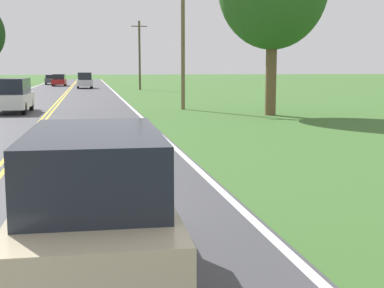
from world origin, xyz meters
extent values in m
cylinder|color=brown|center=(7.97, 32.29, 4.33)|extent=(0.24, 0.24, 8.66)
cylinder|color=brown|center=(8.11, 61.95, 3.92)|extent=(0.24, 0.24, 7.84)
cube|color=brown|center=(8.11, 61.95, 7.24)|extent=(1.80, 0.12, 0.10)
cylinder|color=brown|center=(11.93, 27.39, 2.19)|extent=(0.59, 0.59, 4.38)
cylinder|color=black|center=(3.09, 7.42, 0.35)|extent=(0.22, 0.70, 0.69)
cylinder|color=black|center=(1.54, 7.46, 0.35)|extent=(0.22, 0.70, 0.69)
cube|color=#C1B28E|center=(2.28, 6.11, 0.68)|extent=(1.85, 4.31, 0.74)
cube|color=#1E232D|center=(2.28, 6.11, 1.43)|extent=(1.61, 3.02, 0.77)
cylinder|color=black|center=(-2.84, 33.18, 0.34)|extent=(0.22, 0.69, 0.69)
cylinder|color=black|center=(-1.18, 33.13, 0.34)|extent=(0.22, 0.69, 0.69)
cylinder|color=black|center=(-1.25, 30.15, 0.34)|extent=(0.22, 0.69, 0.69)
cube|color=white|center=(-2.05, 31.66, 0.70)|extent=(1.99, 4.86, 0.79)
cube|color=#1E232D|center=(-2.05, 31.66, 1.53)|extent=(1.73, 3.41, 0.85)
cylinder|color=black|center=(2.64, 66.46, 0.35)|extent=(0.23, 0.72, 0.71)
cylinder|color=black|center=(1.00, 66.40, 0.35)|extent=(0.23, 0.72, 0.71)
cylinder|color=black|center=(2.52, 69.43, 0.35)|extent=(0.23, 0.72, 0.71)
cylinder|color=black|center=(0.88, 69.36, 0.35)|extent=(0.23, 0.72, 0.71)
cube|color=silver|center=(1.76, 67.91, 0.70)|extent=(2.03, 4.85, 0.76)
cube|color=#1E232D|center=(1.76, 67.91, 1.52)|extent=(1.75, 3.41, 0.88)
cylinder|color=black|center=(-2.54, 78.58, 0.30)|extent=(0.22, 0.61, 0.60)
cylinder|color=black|center=(-0.94, 78.54, 0.30)|extent=(0.22, 0.61, 0.60)
cylinder|color=black|center=(-2.61, 75.73, 0.30)|extent=(0.22, 0.61, 0.60)
cylinder|color=black|center=(-1.02, 75.69, 0.30)|extent=(0.22, 0.61, 0.60)
cube|color=#A81E1E|center=(-1.78, 77.14, 0.61)|extent=(1.91, 4.64, 0.68)
cube|color=#1E232D|center=(-1.78, 76.95, 1.30)|extent=(1.64, 2.57, 0.70)
cylinder|color=black|center=(-4.20, 86.09, 0.34)|extent=(0.22, 0.68, 0.67)
cylinder|color=black|center=(-2.46, 86.15, 0.34)|extent=(0.22, 0.68, 0.67)
cylinder|color=black|center=(-4.09, 83.13, 0.34)|extent=(0.22, 0.68, 0.67)
cylinder|color=black|center=(-2.36, 83.20, 0.34)|extent=(0.22, 0.68, 0.67)
cube|color=#47474C|center=(-3.28, 84.64, 0.65)|extent=(2.10, 4.83, 0.69)
cube|color=#1E232D|center=(-3.27, 84.45, 1.23)|extent=(1.80, 2.68, 0.49)
camera|label=1|loc=(2.24, -0.30, 2.56)|focal=50.00mm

